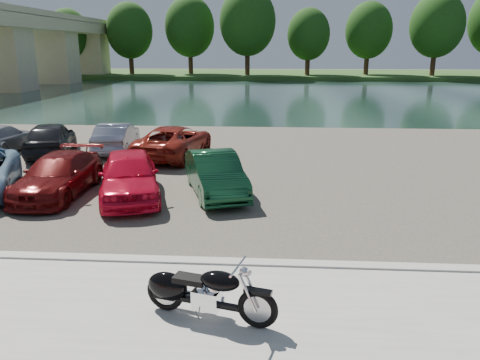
% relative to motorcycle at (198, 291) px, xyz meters
% --- Properties ---
extents(ground, '(200.00, 200.00, 0.00)m').
position_rel_motorcycle_xyz_m(ground, '(0.47, 0.07, -0.56)').
color(ground, '#595447').
rests_on(ground, ground).
extents(promenade, '(60.00, 6.00, 0.10)m').
position_rel_motorcycle_xyz_m(promenade, '(0.47, -0.93, -0.51)').
color(promenade, '#9E9D95').
rests_on(promenade, ground).
extents(kerb, '(60.00, 0.30, 0.14)m').
position_rel_motorcycle_xyz_m(kerb, '(0.47, 2.07, -0.49)').
color(kerb, '#9E9D95').
rests_on(kerb, ground).
extents(parking_lot, '(60.00, 18.00, 0.04)m').
position_rel_motorcycle_xyz_m(parking_lot, '(0.47, 11.07, -0.54)').
color(parking_lot, '#403C34').
rests_on(parking_lot, ground).
extents(river, '(120.00, 40.00, 0.00)m').
position_rel_motorcycle_xyz_m(river, '(0.47, 40.07, -0.56)').
color(river, '#182B27').
rests_on(river, ground).
extents(far_bank, '(120.00, 24.00, 0.60)m').
position_rel_motorcycle_xyz_m(far_bank, '(0.47, 72.07, -0.26)').
color(far_bank, '#234318').
rests_on(far_bank, ground).
extents(far_trees, '(70.25, 10.68, 12.52)m').
position_rel_motorcycle_xyz_m(far_trees, '(4.83, 65.87, 6.93)').
color(far_trees, '#3C2416').
rests_on(far_trees, far_bank).
extents(motorcycle, '(2.28, 0.95, 1.05)m').
position_rel_motorcycle_xyz_m(motorcycle, '(0.00, 0.00, 0.00)').
color(motorcycle, black).
rests_on(motorcycle, promenade).
extents(car_3, '(1.75, 4.28, 1.24)m').
position_rel_motorcycle_xyz_m(car_3, '(-5.39, 6.66, 0.10)').
color(car_3, '#5B0D0D').
rests_on(car_3, parking_lot).
extents(car_4, '(2.85, 4.54, 1.44)m').
position_rel_motorcycle_xyz_m(car_4, '(-3.09, 6.45, 0.20)').
color(car_4, red).
rests_on(car_4, parking_lot).
extents(car_5, '(2.54, 4.20, 1.31)m').
position_rel_motorcycle_xyz_m(car_5, '(-0.53, 7.03, 0.13)').
color(car_5, '#103E22').
rests_on(car_5, parking_lot).
extents(car_7, '(1.83, 4.26, 1.22)m').
position_rel_motorcycle_xyz_m(car_7, '(-10.63, 12.43, 0.09)').
color(car_7, '#96979E').
rests_on(car_7, parking_lot).
extents(car_8, '(2.77, 4.54, 1.44)m').
position_rel_motorcycle_xyz_m(car_8, '(-8.19, 12.11, 0.20)').
color(car_8, black).
rests_on(car_8, parking_lot).
extents(car_9, '(1.77, 4.03, 1.29)m').
position_rel_motorcycle_xyz_m(car_9, '(-5.60, 12.94, 0.12)').
color(car_9, slate).
rests_on(car_9, parking_lot).
extents(car_10, '(2.93, 5.06, 1.33)m').
position_rel_motorcycle_xyz_m(car_10, '(-2.87, 12.08, 0.14)').
color(car_10, maroon).
rests_on(car_10, parking_lot).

